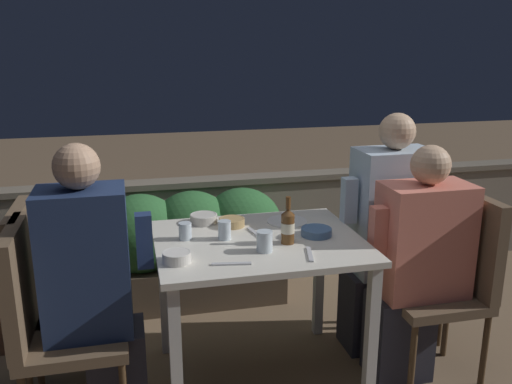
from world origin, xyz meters
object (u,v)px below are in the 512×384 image
person_coral_top (416,265)px  person_blue_shirt (385,234)px  chair_right_far (418,250)px  chair_left_far (48,286)px  chair_right_near (453,270)px  beer_bottle (288,226)px  chair_left_near (46,313)px  person_navy_jumper (95,288)px

person_coral_top → person_blue_shirt: bearing=94.8°
chair_right_far → chair_left_far: bearing=-179.6°
chair_right_far → person_blue_shirt: bearing=180.0°
chair_right_near → chair_left_far: bearing=171.9°
person_blue_shirt → chair_right_far: bearing=-0.0°
chair_right_near → beer_bottle: size_ratio=4.17×
beer_bottle → chair_left_far: bearing=168.7°
person_blue_shirt → person_coral_top: bearing=-85.2°
person_coral_top → chair_right_far: person_coral_top is taller
chair_left_near → chair_left_far: size_ratio=1.00×
person_coral_top → chair_right_far: size_ratio=1.27×
person_coral_top → beer_bottle: person_coral_top is taller
chair_left_far → chair_right_near: (1.98, -0.28, 0.00)m
chair_right_near → chair_right_far: same height
chair_left_far → beer_bottle: (1.12, -0.22, 0.29)m
chair_left_near → chair_right_far: same height
person_coral_top → person_navy_jumper: bearing=-180.0°
person_navy_jumper → chair_right_far: person_navy_jumper is taller
beer_bottle → person_blue_shirt: bearing=20.8°
chair_right_near → person_coral_top: bearing=-180.0°
person_coral_top → beer_bottle: (-0.65, 0.06, 0.24)m
person_navy_jumper → person_blue_shirt: (1.50, 0.29, 0.02)m
chair_left_near → chair_right_near: 1.95m
person_navy_jumper → chair_right_far: 1.74m
chair_left_far → person_coral_top: size_ratio=0.79×
person_coral_top → beer_bottle: 0.69m
chair_left_near → beer_bottle: 1.13m
beer_bottle → chair_left_near: bearing=-177.0°
chair_right_near → chair_right_far: size_ratio=1.00×
chair_right_far → person_blue_shirt: (-0.21, 0.00, 0.11)m
chair_left_near → person_coral_top: size_ratio=0.79×
chair_left_near → person_navy_jumper: 0.23m
chair_left_far → chair_right_near: size_ratio=1.00×
chair_right_far → person_navy_jumper: bearing=-170.2°
person_navy_jumper → beer_bottle: person_navy_jumper is taller
chair_left_near → person_navy_jumper: bearing=0.0°
chair_left_near → person_navy_jumper: person_navy_jumper is taller
chair_right_far → person_blue_shirt: 0.23m
chair_right_far → chair_left_near: bearing=-171.3°
chair_left_far → chair_right_far: (1.95, 0.01, 0.00)m
person_blue_shirt → beer_bottle: (-0.62, -0.24, 0.18)m
chair_left_near → person_navy_jumper: (0.21, 0.00, 0.09)m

